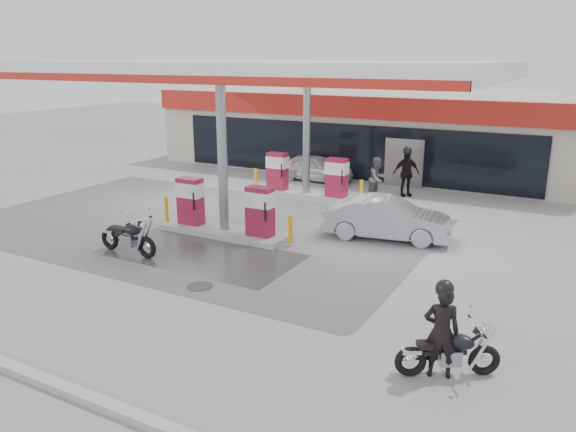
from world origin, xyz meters
name	(u,v)px	position (x,y,z in m)	size (l,w,h in m)	color
ground	(187,252)	(0.00, 0.00, 0.00)	(90.00, 90.00, 0.00)	gray
wet_patch	(200,254)	(0.50, 0.00, 0.00)	(6.00, 3.00, 0.00)	#4C4C4F
drain_cover	(200,286)	(2.00, -2.00, 0.00)	(0.70, 0.70, 0.01)	#38383A
store_building	(374,130)	(0.01, 15.94, 2.01)	(22.00, 8.22, 4.00)	#BAB09C
canopy	(269,71)	(0.00, 5.00, 5.27)	(16.00, 10.02, 5.51)	silver
pump_island_near	(224,214)	(0.00, 2.00, 0.71)	(5.14, 1.30, 1.78)	#9E9E99
pump_island_far	(306,181)	(0.00, 8.00, 0.71)	(5.14, 1.30, 1.78)	#9E9E99
main_motorcycle	(450,353)	(8.67, -3.15, 0.45)	(1.78, 1.15, 1.02)	black
biker_main	(441,332)	(8.50, -3.25, 0.90)	(0.66, 0.43, 1.80)	black
parked_motorcycle	(129,238)	(-1.39, -1.00, 0.51)	(2.25, 0.86, 1.15)	black
sedan_white	(315,168)	(-1.12, 11.15, 0.63)	(1.49, 3.71, 1.26)	silver
attendant	(377,179)	(2.79, 9.00, 0.90)	(0.87, 0.68, 1.79)	#57565B
hatchback_silver	(387,218)	(4.91, 4.20, 0.68)	(1.43, 4.11, 1.36)	#A1A2A9
parked_car_left	(203,148)	(-10.00, 14.00, 0.53)	(1.48, 3.64, 1.05)	black
biker_walking	(406,173)	(3.64, 10.20, 1.00)	(1.17, 0.49, 2.00)	black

